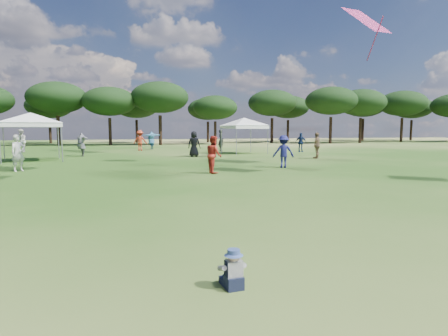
{
  "coord_description": "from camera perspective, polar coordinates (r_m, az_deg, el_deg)",
  "views": [
    {
      "loc": [
        -1.45,
        -1.66,
        1.89
      ],
      "look_at": [
        -0.0,
        3.57,
        1.32
      ],
      "focal_mm": 30.0,
      "sensor_mm": 36.0,
      "label": 1
    }
  ],
  "objects": [
    {
      "name": "tree_line",
      "position": [
        49.35,
        -11.15,
        9.92
      ],
      "size": [
        108.78,
        17.63,
        7.77
      ],
      "color": "black",
      "rests_on": "ground"
    },
    {
      "name": "tent_left",
      "position": [
        25.0,
        -27.41,
        7.22
      ],
      "size": [
        6.46,
        6.46,
        3.17
      ],
      "rotation": [
        0.0,
        0.0,
        0.2
      ],
      "color": "gray",
      "rests_on": "ground"
    },
    {
      "name": "tent_right",
      "position": [
        29.12,
        3.08,
        7.42
      ],
      "size": [
        5.67,
        5.67,
        3.08
      ],
      "rotation": [
        0.0,
        0.0,
        0.16
      ],
      "color": "gray",
      "rests_on": "ground"
    },
    {
      "name": "toddler",
      "position": [
        4.61,
        1.38,
        -15.35
      ],
      "size": [
        0.33,
        0.36,
        0.48
      ],
      "rotation": [
        0.0,
        0.0,
        0.08
      ],
      "color": "black",
      "rests_on": "ground"
    },
    {
      "name": "festival_crowd",
      "position": [
        28.01,
        -16.3,
        3.57
      ],
      "size": [
        29.78,
        21.84,
        1.91
      ],
      "color": "black",
      "rests_on": "ground"
    }
  ]
}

